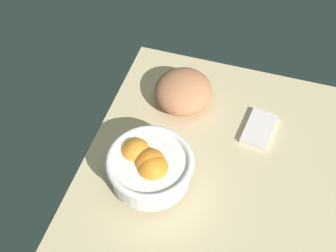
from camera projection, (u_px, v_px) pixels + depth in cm
name	position (u px, v px, depth cm)	size (l,w,h in cm)	color
ground_plane	(209.00, 196.00, 96.75)	(81.81, 60.09, 3.00)	#CDB88B
fruit_bowl	(149.00, 167.00, 93.07)	(18.80, 18.80, 10.14)	white
bread_loaf	(183.00, 91.00, 108.80)	(15.08, 14.42, 8.32)	#C57A50
napkin_spare	(259.00, 129.00, 105.84)	(11.10, 6.53, 1.27)	silver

